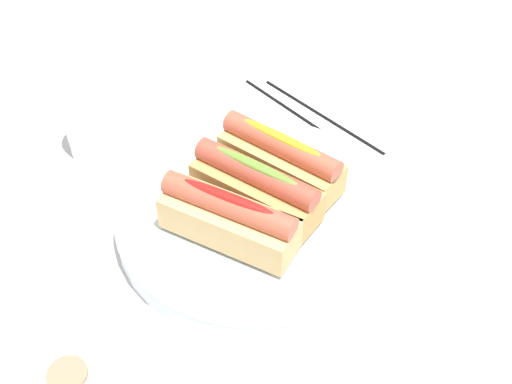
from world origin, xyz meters
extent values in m
plane|color=beige|center=(0.00, 0.00, 0.00)|extent=(2.40, 2.40, 0.00)
cylinder|color=silver|center=(0.02, -0.01, 0.01)|extent=(0.32, 0.32, 0.03)
torus|color=silver|center=(0.02, -0.01, 0.03)|extent=(0.32, 0.32, 0.01)
cube|color=tan|center=(0.01, -0.07, 0.06)|extent=(0.16, 0.09, 0.04)
cylinder|color=#BC563D|center=(0.01, -0.07, 0.08)|extent=(0.15, 0.07, 0.03)
ellipsoid|color=gold|center=(0.01, -0.07, 0.10)|extent=(0.11, 0.04, 0.01)
cube|color=tan|center=(0.02, -0.01, 0.06)|extent=(0.16, 0.08, 0.04)
cylinder|color=#B24C38|center=(0.02, -0.01, 0.08)|extent=(0.15, 0.06, 0.03)
ellipsoid|color=olive|center=(0.02, -0.01, 0.10)|extent=(0.11, 0.04, 0.01)
cube|color=#DBB270|center=(0.02, 0.04, 0.06)|extent=(0.15, 0.07, 0.04)
cylinder|color=#BC563D|center=(0.02, 0.04, 0.08)|extent=(0.15, 0.04, 0.03)
ellipsoid|color=red|center=(0.02, 0.04, 0.10)|extent=(0.11, 0.02, 0.01)
cylinder|color=white|center=(0.26, -0.06, 0.04)|extent=(0.07, 0.07, 0.09)
cylinder|color=silver|center=(0.26, -0.06, 0.03)|extent=(0.06, 0.06, 0.05)
cylinder|color=#997A5B|center=(0.05, 0.29, 0.13)|extent=(0.03, 0.03, 0.00)
cylinder|color=black|center=(0.04, -0.22, 0.00)|extent=(0.20, 0.10, 0.01)
cylinder|color=black|center=(0.01, -0.24, 0.00)|extent=(0.20, 0.10, 0.01)
camera|label=1|loc=(-0.18, 0.48, 0.58)|focal=47.17mm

